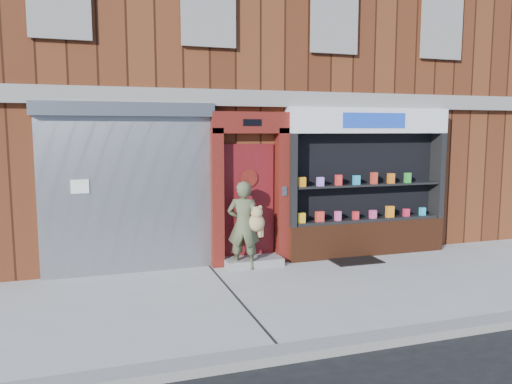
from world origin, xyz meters
name	(u,v)px	position (x,y,z in m)	size (l,w,h in m)	color
ground	(328,288)	(0.00, 0.00, 0.00)	(80.00, 80.00, 0.00)	#9E9E99
curb	(407,336)	(0.00, -2.15, 0.06)	(60.00, 0.30, 0.12)	gray
building	(230,76)	(0.00, 5.99, 4.00)	(12.00, 8.16, 8.00)	#4E2211
shutter_bay	(127,178)	(-3.00, 1.93, 1.72)	(3.10, 0.30, 3.04)	gray
red_door_bay	(250,188)	(-0.75, 1.86, 1.46)	(1.52, 0.58, 2.90)	#4A110C
pharmacy_bay	(367,188)	(1.75, 1.81, 1.37)	(3.50, 0.41, 3.00)	#532713
woman	(245,225)	(-0.95, 1.54, 0.83)	(0.75, 0.61, 1.64)	#4B5236
doormat	(355,260)	(1.27, 1.39, 0.01)	(0.96, 0.67, 0.02)	black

